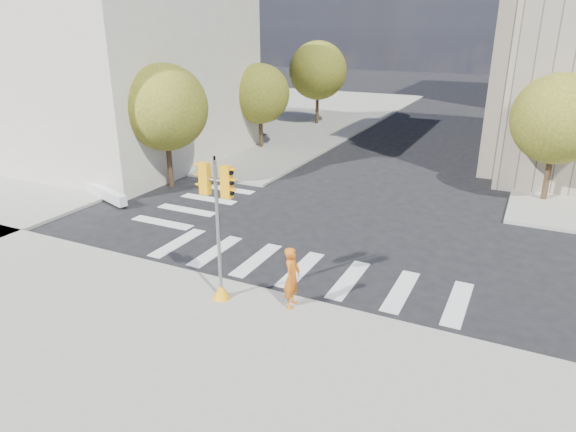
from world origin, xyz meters
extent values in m
plane|color=black|center=(0.00, 0.00, 0.00)|extent=(160.00, 160.00, 0.00)
cube|color=gray|center=(-20.00, 26.00, 0.07)|extent=(28.00, 40.00, 0.15)
cube|color=beige|center=(-20.00, 8.00, 6.00)|extent=(18.00, 14.00, 12.00)
cylinder|color=#382616|center=(-10.50, 4.00, 1.22)|extent=(0.28, 0.28, 2.45)
sphere|color=#315C1A|center=(-10.50, 4.00, 4.21)|extent=(4.40, 4.40, 4.40)
cylinder|color=#382616|center=(-10.50, 14.00, 1.08)|extent=(0.28, 0.28, 2.17)
sphere|color=#315C1A|center=(-10.50, 14.00, 3.77)|extent=(4.00, 4.00, 4.00)
cylinder|color=#382616|center=(-10.50, 24.00, 1.31)|extent=(0.28, 0.28, 2.62)
sphere|color=#315C1A|center=(-10.50, 24.00, 4.54)|extent=(4.80, 4.80, 4.80)
cylinder|color=#382616|center=(7.50, 10.00, 1.19)|extent=(0.28, 0.28, 2.38)
sphere|color=#315C1A|center=(7.50, 10.00, 4.06)|extent=(4.20, 4.20, 4.20)
cylinder|color=#382616|center=(7.50, 22.00, 1.26)|extent=(0.28, 0.28, 2.52)
sphere|color=#315C1A|center=(7.50, 22.00, 4.36)|extent=(4.60, 4.60, 4.60)
cylinder|color=#382616|center=(7.50, 34.00, 1.14)|extent=(0.28, 0.28, 2.27)
sphere|color=#315C1A|center=(7.50, 34.00, 3.88)|extent=(4.00, 4.00, 4.00)
cylinder|color=black|center=(8.00, 14.00, 4.15)|extent=(0.12, 0.12, 8.00)
cylinder|color=black|center=(8.00, 28.00, 4.15)|extent=(0.12, 0.12, 8.00)
cube|color=black|center=(8.00, 28.00, 8.15)|extent=(0.35, 0.18, 0.22)
cone|color=#F7A00D|center=(-1.38, -5.16, 0.40)|extent=(0.56, 0.56, 0.50)
cylinder|color=gray|center=(-1.38, -5.16, 2.37)|extent=(0.11, 0.11, 4.44)
cylinder|color=black|center=(-1.38, -5.16, 4.64)|extent=(0.07, 0.07, 0.12)
cylinder|color=gray|center=(-1.38, -5.16, 3.99)|extent=(0.90, 0.08, 0.06)
cube|color=#F7A00D|center=(-1.76, -5.15, 3.99)|extent=(0.31, 0.23, 0.95)
cube|color=#F7A00D|center=(-1.00, -5.17, 3.99)|extent=(0.31, 0.23, 0.95)
imported|color=#C45C12|center=(0.79, -4.60, 1.11)|extent=(0.51, 0.73, 1.91)
cube|color=silver|center=(-13.00, 1.04, 0.40)|extent=(5.79, 2.36, 0.50)
camera|label=1|loc=(6.68, -16.94, 8.19)|focal=32.00mm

